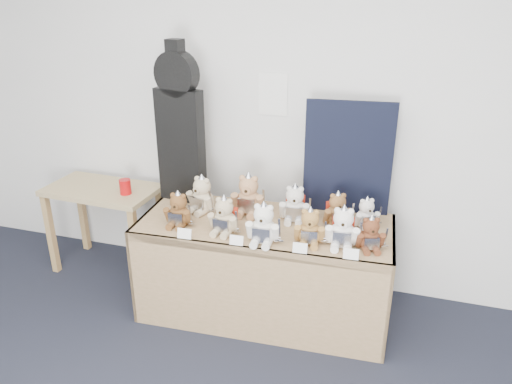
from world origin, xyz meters
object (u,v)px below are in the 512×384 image
(display_table, at_px, (262,248))
(teddy_back_right, at_px, (337,211))
(teddy_back_centre_right, at_px, (295,205))
(side_table, at_px, (103,202))
(teddy_back_left, at_px, (202,196))
(red_cup, at_px, (125,187))
(guitar_case, at_px, (180,126))
(teddy_back_end, at_px, (366,214))
(teddy_front_centre, at_px, (263,225))
(teddy_front_far_left, at_px, (179,211))
(teddy_front_left, at_px, (224,217))
(teddy_front_end, at_px, (370,235))
(teddy_front_far_right, at_px, (343,229))
(teddy_back_centre_left, at_px, (248,196))
(teddy_front_right, at_px, (310,228))

(display_table, height_order, teddy_back_right, teddy_back_right)
(teddy_back_centre_right, bearing_deg, side_table, 167.58)
(display_table, bearing_deg, teddy_back_left, 162.79)
(red_cup, bearing_deg, guitar_case, 7.78)
(teddy_back_end, bearing_deg, side_table, 149.35)
(teddy_back_left, height_order, teddy_back_centre_right, teddy_back_left)
(display_table, distance_m, teddy_back_centre_right, 0.36)
(teddy_front_centre, height_order, teddy_back_right, teddy_front_centre)
(teddy_front_far_left, bearing_deg, teddy_back_centre_right, 21.52)
(teddy_front_left, distance_m, teddy_front_end, 0.91)
(side_table, bearing_deg, teddy_front_end, -6.93)
(red_cup, xyz_separation_m, teddy_back_centre_right, (1.31, -0.04, 0.04))
(display_table, relative_size, guitar_case, 1.51)
(teddy_front_far_right, distance_m, teddy_back_right, 0.28)
(teddy_front_end, distance_m, teddy_back_right, 0.36)
(teddy_front_centre, xyz_separation_m, teddy_back_centre_left, (-0.22, 0.37, 0.01))
(guitar_case, height_order, teddy_back_left, guitar_case)
(teddy_front_far_right, bearing_deg, teddy_front_end, -2.04)
(teddy_front_right, bearing_deg, teddy_back_centre_left, 139.56)
(teddy_front_centre, distance_m, teddy_back_left, 0.62)
(teddy_back_right, bearing_deg, guitar_case, 152.67)
(teddy_back_centre_left, bearing_deg, teddy_back_centre_right, -6.73)
(side_table, bearing_deg, red_cup, -9.51)
(side_table, bearing_deg, guitar_case, 3.23)
(display_table, distance_m, teddy_front_end, 0.74)
(teddy_back_right, bearing_deg, teddy_front_right, -135.16)
(display_table, relative_size, teddy_back_end, 7.53)
(teddy_back_centre_right, height_order, teddy_back_end, teddy_back_centre_right)
(teddy_front_left, height_order, teddy_back_centre_left, teddy_back_centre_left)
(teddy_front_end, bearing_deg, teddy_front_centre, 171.73)
(red_cup, xyz_separation_m, teddy_front_centre, (1.20, -0.40, 0.05))
(guitar_case, distance_m, teddy_back_right, 1.23)
(teddy_front_left, height_order, teddy_back_right, teddy_front_left)
(teddy_back_centre_left, bearing_deg, teddy_front_end, -21.46)
(teddy_front_far_left, relative_size, teddy_front_left, 0.95)
(teddy_front_centre, height_order, teddy_front_far_right, teddy_front_centre)
(display_table, distance_m, teddy_back_left, 0.56)
(teddy_front_centre, bearing_deg, side_table, 159.66)
(teddy_front_far_left, height_order, teddy_front_end, teddy_front_far_left)
(teddy_front_centre, bearing_deg, teddy_front_left, 166.24)
(teddy_front_far_left, bearing_deg, guitar_case, 109.27)
(guitar_case, xyz_separation_m, teddy_front_right, (1.02, -0.39, -0.46))
(guitar_case, distance_m, teddy_front_centre, 0.98)
(red_cup, relative_size, teddy_front_right, 0.44)
(teddy_back_left, bearing_deg, teddy_front_far_right, 4.86)
(teddy_back_left, bearing_deg, teddy_back_end, 21.15)
(teddy_front_right, distance_m, teddy_back_end, 0.45)
(teddy_front_far_left, xyz_separation_m, teddy_back_centre_right, (0.71, 0.30, 0.01))
(red_cup, bearing_deg, teddy_front_centre, -18.33)
(red_cup, distance_m, teddy_back_right, 1.60)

